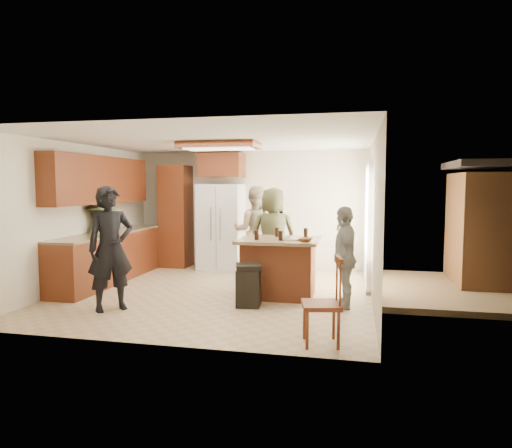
% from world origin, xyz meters
% --- Properties ---
extents(room_shell, '(8.00, 5.20, 5.00)m').
position_xyz_m(room_shell, '(4.37, 1.64, 0.87)').
color(room_shell, tan).
rests_on(room_shell, ground).
extents(person_front_left, '(0.79, 0.79, 1.77)m').
position_xyz_m(person_front_left, '(-1.16, -1.30, 0.89)').
color(person_front_left, black).
rests_on(person_front_left, ground).
extents(person_behind_left, '(0.91, 0.63, 1.76)m').
position_xyz_m(person_behind_left, '(0.29, 1.63, 0.88)').
color(person_behind_left, tan).
rests_on(person_behind_left, ground).
extents(person_behind_right, '(0.97, 0.77, 1.75)m').
position_xyz_m(person_behind_right, '(0.79, 0.93, 0.87)').
color(person_behind_right, '#3B3C23').
rests_on(person_behind_right, ground).
extents(person_side_right, '(0.59, 0.93, 1.49)m').
position_xyz_m(person_side_right, '(2.08, -0.45, 0.74)').
color(person_side_right, gray).
rests_on(person_side_right, ground).
extents(person_counter, '(0.63, 1.07, 1.55)m').
position_xyz_m(person_counter, '(-2.29, 0.37, 0.78)').
color(person_counter, '#394427').
rests_on(person_counter, ground).
extents(left_cabinetry, '(0.64, 3.00, 2.30)m').
position_xyz_m(left_cabinetry, '(-2.24, 0.40, 0.96)').
color(left_cabinetry, maroon).
rests_on(left_cabinetry, ground).
extents(back_wall_units, '(1.80, 0.60, 2.45)m').
position_xyz_m(back_wall_units, '(-1.33, 2.20, 1.38)').
color(back_wall_units, maroon).
rests_on(back_wall_units, ground).
extents(refrigerator, '(0.90, 0.76, 1.80)m').
position_xyz_m(refrigerator, '(-0.55, 2.12, 0.90)').
color(refrigerator, white).
rests_on(refrigerator, ground).
extents(kitchen_island, '(1.28, 1.03, 0.93)m').
position_xyz_m(kitchen_island, '(1.04, 0.02, 0.47)').
color(kitchen_island, '#9F4929').
rests_on(kitchen_island, ground).
extents(island_items, '(0.94, 0.74, 0.15)m').
position_xyz_m(island_items, '(1.27, -0.05, 0.97)').
color(island_items, silver).
rests_on(island_items, kitchen_island).
extents(trash_bin, '(0.45, 0.45, 0.63)m').
position_xyz_m(trash_bin, '(0.71, -0.69, 0.32)').
color(trash_bin, black).
rests_on(trash_bin, ground).
extents(spindle_chair, '(0.49, 0.49, 0.99)m').
position_xyz_m(spindle_chair, '(1.89, -2.08, 0.45)').
color(spindle_chair, maroon).
rests_on(spindle_chair, ground).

